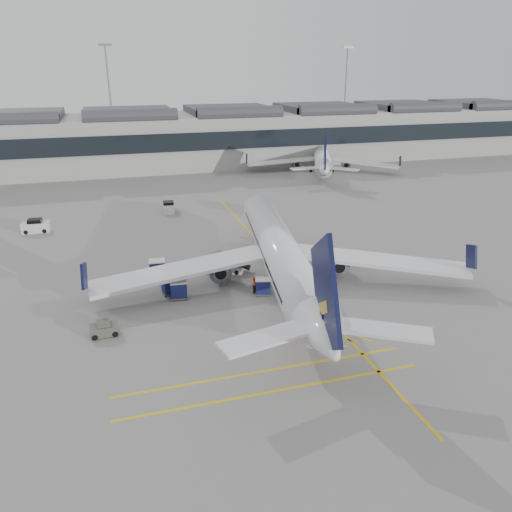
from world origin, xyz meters
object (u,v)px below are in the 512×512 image
object	(u,v)px
baggage_cart_a	(263,286)
ramp_agent_b	(254,285)
belt_loader	(223,266)
ramp_agent_a	(225,269)
airliner_main	(280,254)
pushback_tug	(104,329)

from	to	relation	value
baggage_cart_a	ramp_agent_b	bearing A→B (deg)	154.10
belt_loader	ramp_agent_a	distance (m)	1.87
baggage_cart_a	ramp_agent_b	distance (m)	0.97
ramp_agent_b	belt_loader	bearing A→B (deg)	-108.09
airliner_main	ramp_agent_b	xyz separation A→B (m)	(-3.17, -1.31, -2.42)
airliner_main	pushback_tug	distance (m)	18.53
ramp_agent_a	pushback_tug	xyz separation A→B (m)	(-12.35, -8.71, -0.39)
ramp_agent_b	pushback_tug	size ratio (longest dim) A/B	0.71
ramp_agent_a	baggage_cart_a	bearing A→B (deg)	-111.09
baggage_cart_a	airliner_main	bearing A→B (deg)	53.80
pushback_tug	airliner_main	bearing A→B (deg)	14.96
baggage_cart_a	pushback_tug	size ratio (longest dim) A/B	0.79
ramp_agent_a	pushback_tug	distance (m)	15.12
ramp_agent_a	ramp_agent_b	size ratio (longest dim) A/B	1.15
airliner_main	ramp_agent_a	world-z (taller)	airliner_main
airliner_main	baggage_cart_a	world-z (taller)	airliner_main
airliner_main	belt_loader	bearing A→B (deg)	144.41
belt_loader	airliner_main	bearing A→B (deg)	-21.48
airliner_main	belt_loader	size ratio (longest dim) A/B	8.19
airliner_main	baggage_cart_a	distance (m)	3.92
airliner_main	ramp_agent_b	world-z (taller)	airliner_main
airliner_main	baggage_cart_a	size ratio (longest dim) A/B	22.43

